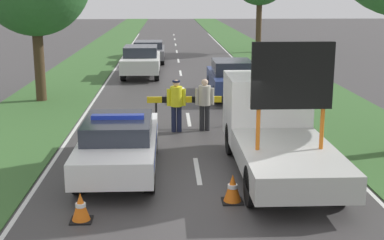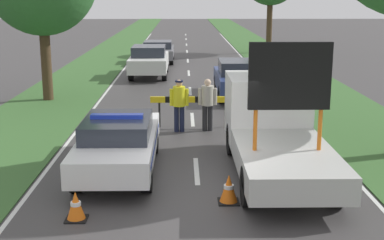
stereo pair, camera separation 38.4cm
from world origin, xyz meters
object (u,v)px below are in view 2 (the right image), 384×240
(police_car, at_px, (119,142))
(police_officer, at_px, (179,101))
(pedestrian_civilian, at_px, (208,101))
(queued_car_suv_grey, at_px, (158,51))
(work_truck, at_px, (273,126))
(queued_car_hatch_blue, at_px, (238,78))
(road_barrier, at_px, (195,102))
(queued_car_van_white, at_px, (149,60))
(traffic_cone_near_truck, at_px, (76,206))
(traffic_cone_centre_front, at_px, (284,124))
(traffic_cone_near_police, at_px, (229,189))

(police_car, distance_m, police_officer, 4.07)
(pedestrian_civilian, relative_size, queued_car_suv_grey, 0.38)
(pedestrian_civilian, bearing_deg, work_truck, -82.49)
(queued_car_suv_grey, bearing_deg, pedestrian_civilian, 97.65)
(pedestrian_civilian, height_order, queued_car_hatch_blue, pedestrian_civilian)
(road_barrier, xyz_separation_m, queued_car_van_white, (-2.15, 10.94, 0.01))
(police_car, distance_m, traffic_cone_near_truck, 3.02)
(road_barrier, xyz_separation_m, queued_car_suv_grey, (-1.94, 16.83, -0.12))
(police_officer, xyz_separation_m, traffic_cone_centre_front, (3.28, -0.22, -0.70))
(traffic_cone_centre_front, relative_size, traffic_cone_near_truck, 1.02)
(police_car, bearing_deg, queued_car_suv_grey, 94.42)
(pedestrian_civilian, bearing_deg, traffic_cone_centre_front, -21.88)
(traffic_cone_near_police, distance_m, queued_car_suv_grey, 23.47)
(police_officer, distance_m, traffic_cone_centre_front, 3.36)
(police_officer, xyz_separation_m, queued_car_van_white, (-1.64, 11.52, -0.14))
(work_truck, xyz_separation_m, pedestrian_civilian, (-1.46, 3.69, -0.10))
(pedestrian_civilian, relative_size, traffic_cone_centre_front, 2.83)
(police_officer, relative_size, traffic_cone_near_police, 2.72)
(work_truck, bearing_deg, traffic_cone_near_truck, 39.27)
(traffic_cone_near_truck, xyz_separation_m, queued_car_van_white, (0.32, 18.25, 0.56))
(queued_car_suv_grey, bearing_deg, queued_car_hatch_blue, 108.41)
(police_car, relative_size, queued_car_van_white, 1.04)
(queued_car_van_white, distance_m, queued_car_suv_grey, 5.90)
(pedestrian_civilian, height_order, queued_car_van_white, pedestrian_civilian)
(work_truck, relative_size, queued_car_van_white, 1.25)
(road_barrier, xyz_separation_m, traffic_cone_near_truck, (-2.47, -7.32, -0.56))
(queued_car_hatch_blue, relative_size, queued_car_van_white, 0.97)
(queued_car_van_white, bearing_deg, queued_car_suv_grey, -92.04)
(queued_car_van_white, bearing_deg, queued_car_hatch_blue, 125.50)
(work_truck, distance_m, pedestrian_civilian, 3.97)
(police_car, bearing_deg, pedestrian_civilian, 63.32)
(road_barrier, bearing_deg, pedestrian_civilian, -46.38)
(traffic_cone_near_truck, bearing_deg, work_truck, 36.07)
(police_car, xyz_separation_m, queued_car_suv_grey, (0.04, 21.21, -0.01))
(police_car, distance_m, work_truck, 3.84)
(road_barrier, height_order, police_officer, police_officer)
(police_car, relative_size, work_truck, 0.83)
(work_truck, bearing_deg, queued_car_suv_grey, -76.58)
(police_officer, bearing_deg, queued_car_hatch_blue, -87.41)
(traffic_cone_near_police, bearing_deg, police_officer, 100.24)
(traffic_cone_near_police, xyz_separation_m, traffic_cone_near_truck, (-3.03, -0.82, -0.02))
(police_officer, relative_size, pedestrian_civilian, 1.00)
(traffic_cone_near_police, bearing_deg, pedestrian_civilian, 91.62)
(work_truck, height_order, traffic_cone_centre_front, work_truck)
(pedestrian_civilian, bearing_deg, queued_car_hatch_blue, 60.84)
(pedestrian_civilian, height_order, traffic_cone_centre_front, pedestrian_civilian)
(queued_car_suv_grey, bearing_deg, queued_car_van_white, 87.96)
(road_barrier, relative_size, police_officer, 1.75)
(police_officer, distance_m, queued_car_suv_grey, 17.48)
(traffic_cone_near_truck, height_order, queued_car_van_white, queued_car_van_white)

